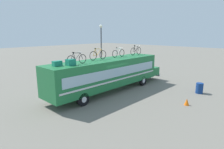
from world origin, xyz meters
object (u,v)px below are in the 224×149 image
object	(u,v)px
rooftop_bicycle_4	(136,51)
trash_bin	(199,88)
rooftop_bicycle_3	(118,53)
street_lamp	(101,43)
rooftop_bicycle_2	(98,55)
luggage_bag_2	(71,62)
traffic_cone	(187,102)
luggage_bag_1	(57,63)
rooftop_bicycle_1	(77,59)
bus	(109,73)

from	to	relation	value
rooftop_bicycle_4	trash_bin	bearing A→B (deg)	-84.31
rooftop_bicycle_3	trash_bin	bearing A→B (deg)	-62.89
rooftop_bicycle_4	street_lamp	xyz separation A→B (m)	(1.47, 6.62, 0.54)
rooftop_bicycle_2	luggage_bag_2	bearing A→B (deg)	-167.39
luggage_bag_2	traffic_cone	world-z (taller)	luggage_bag_2
rooftop_bicycle_3	traffic_cone	xyz separation A→B (m)	(-0.20, -6.60, -2.94)
luggage_bag_1	rooftop_bicycle_2	xyz separation A→B (m)	(3.92, 0.26, 0.23)
rooftop_bicycle_3	luggage_bag_1	bearing A→B (deg)	-177.89
rooftop_bicycle_2	traffic_cone	distance (m)	7.61
luggage_bag_2	rooftop_bicycle_4	size ratio (longest dim) A/B	0.33
rooftop_bicycle_1	rooftop_bicycle_2	distance (m)	2.63
rooftop_bicycle_2	rooftop_bicycle_4	distance (m)	5.08
trash_bin	street_lamp	xyz separation A→B (m)	(0.85, 12.83, 3.33)
trash_bin	traffic_cone	xyz separation A→B (m)	(-3.41, -0.33, -0.20)
bus	rooftop_bicycle_3	distance (m)	2.21
luggage_bag_1	rooftop_bicycle_4	distance (m)	9.00
luggage_bag_1	rooftop_bicycle_3	size ratio (longest dim) A/B	0.36
luggage_bag_2	street_lamp	xyz separation A→B (m)	(9.70, 7.25, 0.73)
rooftop_bicycle_2	rooftop_bicycle_3	world-z (taller)	rooftop_bicycle_2
rooftop_bicycle_2	rooftop_bicycle_4	bearing A→B (deg)	-0.88
luggage_bag_1	rooftop_bicycle_4	bearing A→B (deg)	1.17
rooftop_bicycle_1	rooftop_bicycle_2	xyz separation A→B (m)	(2.56, 0.59, 0.04)
luggage_bag_1	rooftop_bicycle_1	bearing A→B (deg)	-13.82
rooftop_bicycle_1	traffic_cone	distance (m)	8.28
rooftop_bicycle_4	luggage_bag_1	bearing A→B (deg)	-178.83
luggage_bag_2	rooftop_bicycle_3	world-z (taller)	rooftop_bicycle_3
luggage_bag_1	luggage_bag_2	size ratio (longest dim) A/B	1.04
rooftop_bicycle_3	street_lamp	distance (m)	7.74
rooftop_bicycle_2	trash_bin	xyz separation A→B (m)	(5.70, -6.29, -2.78)
rooftop_bicycle_2	street_lamp	world-z (taller)	street_lamp
trash_bin	luggage_bag_2	bearing A→B (deg)	147.77
traffic_cone	street_lamp	bearing A→B (deg)	72.09
rooftop_bicycle_1	traffic_cone	bearing A→B (deg)	-51.19
traffic_cone	street_lamp	world-z (taller)	street_lamp
trash_bin	traffic_cone	world-z (taller)	trash_bin
trash_bin	rooftop_bicycle_4	bearing A→B (deg)	95.69
rooftop_bicycle_2	rooftop_bicycle_3	bearing A→B (deg)	-0.59
luggage_bag_1	luggage_bag_2	distance (m)	0.88
street_lamp	luggage_bag_1	bearing A→B (deg)	-146.95
luggage_bag_1	rooftop_bicycle_2	distance (m)	3.93
rooftop_bicycle_1	traffic_cone	xyz separation A→B (m)	(4.85, -6.03, -2.94)
rooftop_bicycle_3	rooftop_bicycle_4	world-z (taller)	rooftop_bicycle_4
street_lamp	rooftop_bicycle_4	bearing A→B (deg)	-102.48
luggage_bag_2	rooftop_bicycle_1	xyz separation A→B (m)	(0.60, 0.11, 0.15)
rooftop_bicycle_1	street_lamp	xyz separation A→B (m)	(9.10, 7.14, 0.58)
street_lamp	bus	bearing A→B (deg)	-129.11
luggage_bag_2	rooftop_bicycle_2	size ratio (longest dim) A/B	0.31
rooftop_bicycle_4	traffic_cone	distance (m)	7.71
bus	luggage_bag_1	distance (m)	5.03
luggage_bag_2	rooftop_bicycle_1	distance (m)	0.63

